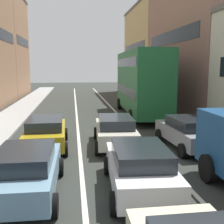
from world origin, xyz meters
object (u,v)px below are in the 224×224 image
at_px(sedan_centre_lane_second, 139,167).
at_px(wagon_left_lane_second, 26,170).
at_px(bus_mid_queue_primary, 141,80).
at_px(sedan_right_lane_behind_truck, 188,132).
at_px(sedan_left_lane_third, 46,132).
at_px(hatchback_centre_lane_third, 115,130).

relative_size(sedan_centre_lane_second, wagon_left_lane_second, 1.02).
distance_m(wagon_left_lane_second, bus_mid_queue_primary, 15.29).
bearing_deg(sedan_right_lane_behind_truck, sedan_left_lane_third, 80.02).
bearing_deg(sedan_left_lane_third, bus_mid_queue_primary, -39.47).
relative_size(sedan_centre_lane_second, sedan_right_lane_behind_truck, 1.00).
bearing_deg(bus_mid_queue_primary, hatchback_centre_lane_third, 161.27).
distance_m(wagon_left_lane_second, sedan_right_lane_behind_truck, 8.12).
height_order(wagon_left_lane_second, sedan_right_lane_behind_truck, same).
xyz_separation_m(hatchback_centre_lane_third, sedan_right_lane_behind_truck, (3.43, -0.78, 0.00)).
bearing_deg(bus_mid_queue_primary, sedan_left_lane_third, 144.21).
relative_size(wagon_left_lane_second, sedan_right_lane_behind_truck, 0.99).
bearing_deg(sedan_centre_lane_second, bus_mid_queue_primary, -10.27).
distance_m(sedan_left_lane_third, bus_mid_queue_primary, 10.94).
bearing_deg(sedan_left_lane_third, wagon_left_lane_second, 177.37).
height_order(wagon_left_lane_second, sedan_left_lane_third, same).
bearing_deg(sedan_centre_lane_second, wagon_left_lane_second, 90.44).
distance_m(wagon_left_lane_second, hatchback_centre_lane_third, 6.13).
bearing_deg(hatchback_centre_lane_third, wagon_left_lane_second, 148.75).
relative_size(sedan_centre_lane_second, sedan_left_lane_third, 1.01).
relative_size(wagon_left_lane_second, bus_mid_queue_primary, 0.41).
distance_m(sedan_centre_lane_second, hatchback_centre_lane_third, 5.22).
distance_m(sedan_centre_lane_second, bus_mid_queue_primary, 14.27).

